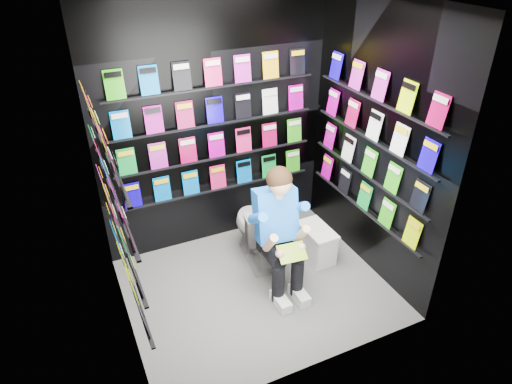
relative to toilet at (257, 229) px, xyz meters
name	(u,v)px	position (x,y,z in m)	size (l,w,h in m)	color
floor	(257,288)	(-0.20, -0.43, -0.37)	(2.40, 2.40, 0.00)	slate
ceiling	(257,1)	(-0.20, -0.43, 2.23)	(2.40, 2.40, 0.00)	white
wall_back	(215,127)	(-0.20, 0.57, 0.93)	(2.40, 0.04, 2.60)	black
wall_front	(321,234)	(-0.20, -1.43, 0.93)	(2.40, 0.04, 2.60)	black
wall_left	(108,202)	(-1.40, -0.43, 0.93)	(0.04, 2.00, 2.60)	black
wall_right	(375,144)	(1.00, -0.43, 0.93)	(0.04, 2.00, 2.60)	black
comics_back	(216,128)	(-0.20, 0.54, 0.94)	(2.10, 0.06, 1.37)	#DB1C67
comics_left	(112,200)	(-1.37, -0.43, 0.94)	(0.06, 1.70, 1.37)	#DB1C67
comics_right	(372,144)	(0.97, -0.43, 0.94)	(0.06, 1.70, 1.37)	#DB1C67
toilet	(257,229)	(0.00, 0.00, 0.00)	(0.42, 0.75, 0.73)	white
longbox	(316,244)	(0.57, -0.25, -0.20)	(0.24, 0.43, 0.33)	white
longbox_lid	(317,230)	(0.57, -0.25, -0.03)	(0.26, 0.46, 0.03)	white
reader	(274,215)	(0.00, -0.38, 0.40)	(0.51, 0.75, 1.38)	blue
held_comic	(292,253)	(0.00, -0.73, 0.21)	(0.25, 0.01, 0.17)	green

